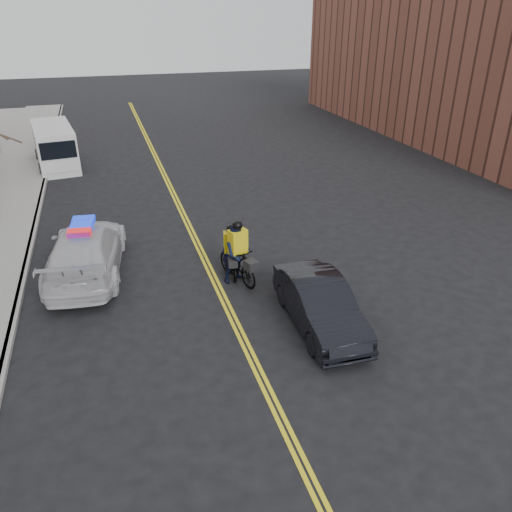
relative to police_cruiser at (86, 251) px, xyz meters
The scene contains 10 objects.
ground 5.82m from the police_cruiser, 47.00° to the right, with size 120.00×120.00×0.00m, color black.
center_line_left 5.46m from the police_cruiser, 44.50° to the left, with size 0.10×60.00×0.01m, color yellow.
center_line_right 5.57m from the police_cruiser, 43.34° to the left, with size 0.10×60.00×0.01m, color yellow.
curb 4.38m from the police_cruiser, 118.67° to the left, with size 0.20×60.00×0.15m, color gray.
building_across 29.74m from the police_cruiser, 27.99° to the left, with size 12.00×30.00×11.00m, color brown.
police_cruiser is the anchor object (origin of this frame).
dark_sedan 8.04m from the police_cruiser, 40.02° to the right, with size 1.47×4.21×1.39m, color black.
cargo_van 13.72m from the police_cruiser, 96.47° to the left, with size 2.62×5.55×2.24m.
cyclist_near 4.82m from the police_cruiser, 18.03° to the right, with size 0.92×1.89×1.78m.
cyclist_far 5.09m from the police_cruiser, 23.13° to the right, with size 1.20×2.17×2.11m.
Camera 1 is at (-2.92, -11.61, 8.04)m, focal length 35.00 mm.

